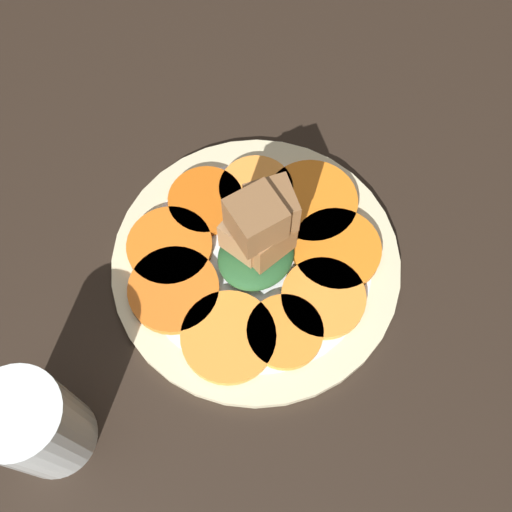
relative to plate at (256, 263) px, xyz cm
name	(u,v)px	position (x,y,z in cm)	size (l,w,h in cm)	color
table_slab	(256,269)	(0.00, 0.00, -1.52)	(120.00, 120.00, 2.00)	black
plate	(256,263)	(0.00, 0.00, 0.00)	(28.02, 28.02, 1.05)	beige
carrot_slice_0	(256,189)	(-5.38, -5.44, 1.05)	(7.49, 7.49, 0.93)	#F9963A
carrot_slice_1	(206,201)	(-0.87, -8.04, 1.05)	(7.54, 7.54, 0.93)	#D56014
carrot_slice_2	(170,246)	(5.04, -6.80, 1.05)	(8.30, 8.30, 0.93)	orange
carrot_slice_3	(174,290)	(7.77, -3.16, 1.05)	(8.62, 8.62, 0.93)	orange
carrot_slice_4	(228,337)	(7.29, 3.80, 1.05)	(8.75, 8.75, 0.93)	orange
carrot_slice_5	(285,332)	(3.28, 7.08, 1.05)	(7.05, 7.05, 0.93)	orange
carrot_slice_6	(323,298)	(-1.62, 7.30, 1.05)	(7.96, 7.96, 0.93)	orange
carrot_slice_7	(337,249)	(-6.21, 4.80, 1.05)	(8.63, 8.63, 0.93)	orange
carrot_slice_8	(311,201)	(-8.33, -0.52, 1.05)	(9.23, 9.23, 0.93)	orange
center_pile	(260,235)	(-0.53, -0.07, 5.34)	(8.29, 6.91, 10.71)	#235128
fork	(227,217)	(-1.14, -5.31, 0.78)	(19.48, 7.20, 0.40)	#B2B2B7
water_glass	(37,425)	(23.97, -0.62, 5.13)	(7.20, 7.20, 11.29)	silver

